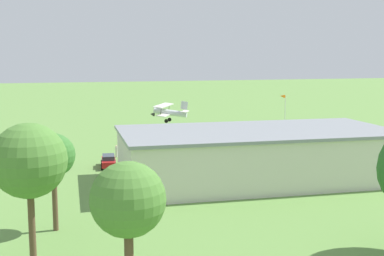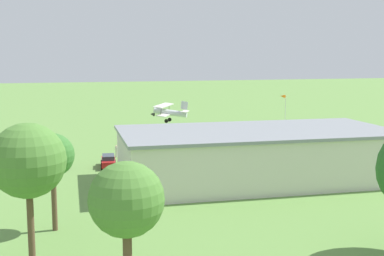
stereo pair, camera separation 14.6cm
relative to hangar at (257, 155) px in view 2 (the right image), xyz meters
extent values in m
plane|color=#608C42|center=(-1.91, -30.25, -3.00)|extent=(400.00, 400.00, 0.00)
cube|color=beige|center=(0.00, 0.02, -0.18)|extent=(31.58, 16.17, 5.63)
cube|color=gray|center=(0.00, 0.02, 2.81)|extent=(32.21, 16.79, 0.35)
cube|color=#384251|center=(-0.30, -7.50, -0.69)|extent=(10.00, 0.56, 4.61)
cylinder|color=silver|center=(4.01, -26.87, 2.20)|extent=(5.39, 3.59, 1.56)
cone|color=black|center=(6.73, -28.39, 1.85)|extent=(1.00, 0.96, 0.74)
cube|color=silver|center=(4.58, -27.18, 1.98)|extent=(4.84, 7.03, 0.29)
cube|color=silver|center=(5.01, -27.42, 3.37)|extent=(4.84, 7.03, 0.29)
cube|color=silver|center=(1.96, -25.71, 3.44)|extent=(1.13, 0.69, 1.41)
cube|color=silver|center=(1.86, -25.66, 2.47)|extent=(2.06, 2.71, 0.18)
cylinder|color=black|center=(3.91, -27.90, 0.91)|extent=(0.63, 0.43, 0.64)
cylinder|color=black|center=(4.84, -26.24, 0.91)|extent=(0.63, 0.43, 0.64)
cylinder|color=#332D28|center=(3.67, -29.31, 2.67)|extent=(0.25, 0.19, 1.43)
cylinder|color=#332D28|center=(5.92, -25.29, 2.67)|extent=(0.25, 0.19, 1.43)
cube|color=red|center=(15.93, -11.74, -2.31)|extent=(2.21, 4.82, 0.73)
cube|color=#2D3842|center=(15.93, -11.74, -1.67)|extent=(1.80, 2.75, 0.56)
cylinder|color=black|center=(15.22, -10.07, -2.68)|extent=(0.28, 0.66, 0.64)
cylinder|color=black|center=(16.96, -10.24, -2.68)|extent=(0.28, 0.66, 0.64)
cylinder|color=black|center=(14.90, -13.23, -2.68)|extent=(0.28, 0.66, 0.64)
cylinder|color=black|center=(16.65, -13.40, -2.68)|extent=(0.28, 0.66, 0.64)
cube|color=#23389E|center=(22.94, -12.42, -2.34)|extent=(2.12, 4.08, 0.66)
cube|color=#2D3842|center=(22.94, -12.42, -1.72)|extent=(1.77, 2.33, 0.59)
cylinder|color=black|center=(22.14, -11.01, -2.68)|extent=(0.27, 0.66, 0.64)
cylinder|color=black|center=(23.95, -11.16, -2.68)|extent=(0.27, 0.66, 0.64)
cylinder|color=black|center=(21.93, -13.69, -2.68)|extent=(0.27, 0.66, 0.64)
cylinder|color=black|center=(23.73, -13.83, -2.68)|extent=(0.27, 0.66, 0.64)
cube|color=slate|center=(29.26, -13.22, -2.28)|extent=(2.36, 4.60, 0.79)
cube|color=#2D3842|center=(29.26, -13.22, -1.63)|extent=(1.90, 2.65, 0.51)
cylinder|color=black|center=(28.53, -11.62, -2.68)|extent=(0.30, 0.66, 0.64)
cylinder|color=black|center=(28.17, -14.59, -2.68)|extent=(0.30, 0.66, 0.64)
cylinder|color=#33723F|center=(-8.38, -17.90, -2.58)|extent=(0.37, 0.37, 0.82)
cylinder|color=#72338C|center=(-8.38, -17.90, -1.88)|extent=(0.44, 0.44, 0.58)
sphere|color=beige|center=(-8.38, -17.90, -1.48)|extent=(0.22, 0.22, 0.22)
cylinder|color=beige|center=(14.09, -18.01, -2.55)|extent=(0.45, 0.45, 0.90)
cylinder|color=beige|center=(14.09, -18.01, -1.78)|extent=(0.53, 0.53, 0.63)
sphere|color=beige|center=(14.09, -18.01, -1.35)|extent=(0.24, 0.24, 0.24)
cylinder|color=#72338C|center=(-0.94, -17.28, -2.60)|extent=(0.44, 0.44, 0.80)
cylinder|color=#72338C|center=(-0.94, -17.28, -1.91)|extent=(0.52, 0.52, 0.57)
sphere|color=brown|center=(-0.94, -17.28, -1.52)|extent=(0.22, 0.22, 0.22)
cylinder|color=navy|center=(-13.45, -18.00, -2.56)|extent=(0.35, 0.35, 0.87)
cylinder|color=beige|center=(-13.45, -18.00, -1.82)|extent=(0.42, 0.42, 0.62)
sphere|color=beige|center=(-13.45, -18.00, -1.39)|extent=(0.24, 0.24, 0.24)
cylinder|color=brown|center=(24.65, 18.62, -0.07)|extent=(0.47, 0.47, 5.86)
sphere|color=#4C7F33|center=(24.65, 18.62, 4.42)|extent=(5.19, 5.19, 5.19)
sphere|color=#4C7F33|center=(18.94, 25.34, 3.11)|extent=(4.54, 4.54, 4.54)
cylinder|color=brown|center=(23.02, 11.71, -0.34)|extent=(0.44, 0.44, 5.32)
sphere|color=#38722D|center=(23.02, 11.71, 3.40)|extent=(3.61, 3.61, 3.61)
cylinder|color=silver|center=(-21.83, -37.55, 0.35)|extent=(0.12, 0.12, 6.70)
cone|color=orange|center=(-21.13, -37.55, 3.55)|extent=(0.93, 1.41, 0.60)
camera|label=1|loc=(23.24, 54.53, 11.52)|focal=48.00mm
camera|label=2|loc=(23.10, 54.57, 11.52)|focal=48.00mm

